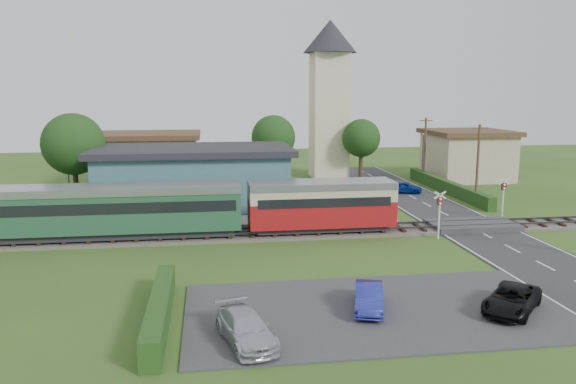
{
  "coord_description": "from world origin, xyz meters",
  "views": [
    {
      "loc": [
        -8.78,
        -35.17,
        9.82
      ],
      "look_at": [
        -3.18,
        4.0,
        2.66
      ],
      "focal_mm": 35.0,
      "sensor_mm": 36.0,
      "label": 1
    }
  ],
  "objects": [
    {
      "name": "ground",
      "position": [
        0.0,
        0.0,
        0.0
      ],
      "size": [
        120.0,
        120.0,
        0.0
      ],
      "primitive_type": "plane",
      "color": "#2D4C19"
    },
    {
      "name": "railway_track",
      "position": [
        0.0,
        2.0,
        0.11
      ],
      "size": [
        76.0,
        3.2,
        0.49
      ],
      "color": "#4C443D",
      "rests_on": "ground"
    },
    {
      "name": "road",
      "position": [
        10.0,
        0.0,
        0.03
      ],
      "size": [
        6.0,
        70.0,
        0.05
      ],
      "primitive_type": "cube",
      "color": "#28282B",
      "rests_on": "ground"
    },
    {
      "name": "car_park",
      "position": [
        -1.5,
        -12.0,
        0.04
      ],
      "size": [
        17.0,
        9.0,
        0.08
      ],
      "primitive_type": "cube",
      "color": "#333335",
      "rests_on": "ground"
    },
    {
      "name": "crossing_deck",
      "position": [
        10.0,
        2.0,
        0.23
      ],
      "size": [
        6.2,
        3.4,
        0.45
      ],
      "primitive_type": "cube",
      "color": "#333335",
      "rests_on": "ground"
    },
    {
      "name": "platform",
      "position": [
        -10.0,
        5.2,
        0.23
      ],
      "size": [
        30.0,
        3.0,
        0.45
      ],
      "primitive_type": "cube",
      "color": "gray",
      "rests_on": "ground"
    },
    {
      "name": "equipment_hut",
      "position": [
        -18.0,
        5.2,
        1.75
      ],
      "size": [
        2.3,
        2.3,
        2.55
      ],
      "color": "beige",
      "rests_on": "platform"
    },
    {
      "name": "station_building",
      "position": [
        -10.0,
        10.99,
        2.69
      ],
      "size": [
        16.0,
        9.0,
        5.3
      ],
      "color": "#366B72",
      "rests_on": "ground"
    },
    {
      "name": "train",
      "position": [
        -17.93,
        2.0,
        2.18
      ],
      "size": [
        43.2,
        2.9,
        3.4
      ],
      "color": "#232328",
      "rests_on": "ground"
    },
    {
      "name": "church_tower",
      "position": [
        5.0,
        28.0,
        10.23
      ],
      "size": [
        6.0,
        6.0,
        17.6
      ],
      "color": "beige",
      "rests_on": "ground"
    },
    {
      "name": "house_west",
      "position": [
        -15.0,
        25.0,
        2.79
      ],
      "size": [
        10.8,
        8.8,
        5.5
      ],
      "color": "tan",
      "rests_on": "ground"
    },
    {
      "name": "house_east",
      "position": [
        20.0,
        24.0,
        2.8
      ],
      "size": [
        8.8,
        8.8,
        5.5
      ],
      "color": "tan",
      "rests_on": "ground"
    },
    {
      "name": "hedge_carpark",
      "position": [
        -11.0,
        -12.0,
        0.6
      ],
      "size": [
        0.8,
        9.0,
        1.2
      ],
      "primitive_type": "cube",
      "color": "#193814",
      "rests_on": "ground"
    },
    {
      "name": "hedge_roadside",
      "position": [
        14.2,
        16.0,
        0.6
      ],
      "size": [
        0.8,
        18.0,
        1.2
      ],
      "primitive_type": "cube",
      "color": "#193814",
      "rests_on": "ground"
    },
    {
      "name": "hedge_station",
      "position": [
        -10.0,
        15.5,
        0.65
      ],
      "size": [
        22.0,
        0.8,
        1.3
      ],
      "primitive_type": "cube",
      "color": "#193814",
      "rests_on": "ground"
    },
    {
      "name": "tree_a",
      "position": [
        -20.0,
        14.0,
        5.38
      ],
      "size": [
        5.2,
        5.2,
        8.0
      ],
      "color": "#332316",
      "rests_on": "ground"
    },
    {
      "name": "tree_b",
      "position": [
        -2.0,
        23.0,
        5.02
      ],
      "size": [
        4.6,
        4.6,
        7.34
      ],
      "color": "#332316",
      "rests_on": "ground"
    },
    {
      "name": "tree_c",
      "position": [
        8.0,
        25.0,
        4.65
      ],
      "size": [
        4.2,
        4.2,
        6.78
      ],
      "color": "#332316",
      "rests_on": "ground"
    },
    {
      "name": "utility_pole_c",
      "position": [
        14.2,
        10.0,
        3.63
      ],
      "size": [
        1.4,
        0.22,
        7.0
      ],
      "color": "#473321",
      "rests_on": "ground"
    },
    {
      "name": "utility_pole_d",
      "position": [
        14.2,
        22.0,
        3.63
      ],
      "size": [
        1.4,
        0.22,
        7.0
      ],
      "color": "#473321",
      "rests_on": "ground"
    },
    {
      "name": "crossing_signal_near",
      "position": [
        6.4,
        -0.41,
        2.14
      ],
      "size": [
        0.84,
        0.28,
        3.28
      ],
      "color": "silver",
      "rests_on": "ground"
    },
    {
      "name": "crossing_signal_far",
      "position": [
        13.6,
        4.39,
        2.14
      ],
      "size": [
        0.84,
        0.28,
        3.28
      ],
      "color": "silver",
      "rests_on": "ground"
    },
    {
      "name": "streetlamp_west",
      "position": [
        -22.0,
        20.0,
        3.04
      ],
      "size": [
        0.3,
        0.3,
        5.15
      ],
      "color": "#3F3F47",
      "rests_on": "ground"
    },
    {
      "name": "streetlamp_east",
      "position": [
        16.0,
        27.0,
        3.04
      ],
      "size": [
        0.3,
        0.3,
        5.15
      ],
      "color": "#3F3F47",
      "rests_on": "ground"
    },
    {
      "name": "car_on_road",
      "position": [
        9.93,
        16.16,
        0.62
      ],
      "size": [
        3.62,
        2.42,
        1.14
      ],
      "primitive_type": "imported",
      "rotation": [
        0.0,
        0.0,
        1.22
      ],
      "color": "navy",
      "rests_on": "road"
    },
    {
      "name": "car_park_blue",
      "position": [
        -1.77,
        -11.91,
        0.66
      ],
      "size": [
        2.12,
        3.7,
        1.15
      ],
      "primitive_type": "imported",
      "rotation": [
        0.0,
        0.0,
        -0.27
      ],
      "color": "navy",
      "rests_on": "car_park"
    },
    {
      "name": "car_park_silver",
      "position": [
        -7.5,
        -14.5,
        0.67
      ],
      "size": [
        2.63,
        4.37,
        1.19
      ],
      "primitive_type": "imported",
      "rotation": [
        0.0,
        0.0,
        0.25
      ],
      "color": "#AAADB8",
      "rests_on": "car_park"
    },
    {
      "name": "car_park_dark",
      "position": [
        4.5,
        -13.02,
        0.64
      ],
      "size": [
        4.13,
        4.21,
        1.12
      ],
      "primitive_type": "imported",
      "rotation": [
        0.0,
        0.0,
        -0.76
      ],
      "color": "black",
      "rests_on": "car_park"
    },
    {
      "name": "pedestrian_near",
      "position": [
        -3.51,
        5.55,
        1.41
      ],
      "size": [
        0.75,
        0.53,
        1.92
      ],
      "primitive_type": "imported",
      "rotation": [
        0.0,
        0.0,
        3.03
      ],
      "color": "gray",
      "rests_on": "platform"
    },
    {
      "name": "pedestrian_far",
      "position": [
        -15.59,
        4.96,
        1.32
      ],
      "size": [
        0.77,
        0.93,
        1.75
      ],
      "primitive_type": "imported",
      "rotation": [
        0.0,
        0.0,
        1.71
      ],
      "color": "gray",
      "rests_on": "platform"
    }
  ]
}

